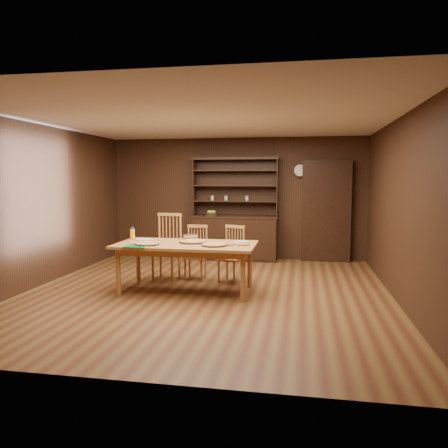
% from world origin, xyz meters
% --- Properties ---
extents(floor, '(6.00, 6.00, 0.00)m').
position_xyz_m(floor, '(0.00, 0.00, 0.00)').
color(floor, brown).
rests_on(floor, ground).
extents(room_shell, '(6.00, 6.00, 6.00)m').
position_xyz_m(room_shell, '(0.00, 0.00, 1.58)').
color(room_shell, silver).
rests_on(room_shell, floor).
extents(china_hutch, '(1.84, 0.52, 2.17)m').
position_xyz_m(china_hutch, '(-0.00, 2.75, 0.60)').
color(china_hutch, black).
rests_on(china_hutch, floor).
extents(doorway, '(1.00, 0.18, 2.10)m').
position_xyz_m(doorway, '(1.90, 2.90, 1.05)').
color(doorway, black).
rests_on(doorway, floor).
extents(wall_clock, '(0.30, 0.05, 0.30)m').
position_xyz_m(wall_clock, '(1.35, 2.96, 1.90)').
color(wall_clock, black).
rests_on(wall_clock, room_shell).
extents(dining_table, '(2.11, 1.05, 0.75)m').
position_xyz_m(dining_table, '(-0.32, -0.04, 0.68)').
color(dining_table, '#B6793F').
rests_on(dining_table, floor).
extents(chair_left, '(0.50, 0.48, 1.13)m').
position_xyz_m(chair_left, '(-0.87, 0.80, 0.60)').
color(chair_left, '#C48843').
rests_on(chair_left, floor).
extents(chair_center, '(0.39, 0.37, 0.93)m').
position_xyz_m(chair_center, '(-0.39, 0.89, 0.49)').
color(chair_center, '#C48843').
rests_on(chair_center, floor).
extents(chair_right, '(0.49, 0.48, 0.94)m').
position_xyz_m(chair_right, '(0.27, 0.78, 0.50)').
color(chair_right, '#C48843').
rests_on(chair_right, floor).
extents(pizza_left, '(0.37, 0.37, 0.04)m').
position_xyz_m(pizza_left, '(-0.86, -0.27, 0.77)').
color(pizza_left, black).
rests_on(pizza_left, dining_table).
extents(pizza_right, '(0.39, 0.39, 0.04)m').
position_xyz_m(pizza_right, '(0.15, -0.19, 0.77)').
color(pizza_right, black).
rests_on(pizza_right, dining_table).
extents(pizza_center, '(0.43, 0.43, 0.04)m').
position_xyz_m(pizza_center, '(-0.23, 0.07, 0.77)').
color(pizza_center, black).
rests_on(pizza_center, dining_table).
extents(cooling_rack, '(0.40, 0.40, 0.01)m').
position_xyz_m(cooling_rack, '(-0.95, -0.41, 0.76)').
color(cooling_rack, '#0DAD5F').
rests_on(cooling_rack, dining_table).
extents(plate_left, '(0.29, 0.29, 0.02)m').
position_xyz_m(plate_left, '(-1.08, 0.19, 0.76)').
color(plate_left, white).
rests_on(plate_left, dining_table).
extents(plate_right, '(0.23, 0.23, 0.02)m').
position_xyz_m(plate_right, '(0.50, 0.22, 0.76)').
color(plate_right, white).
rests_on(plate_right, dining_table).
extents(foil_dish, '(0.27, 0.23, 0.09)m').
position_xyz_m(foil_dish, '(-0.36, 0.38, 0.79)').
color(foil_dish, silver).
rests_on(foil_dish, dining_table).
extents(juice_bottle, '(0.07, 0.07, 0.20)m').
position_xyz_m(juice_bottle, '(-1.27, 0.19, 0.84)').
color(juice_bottle, yellow).
rests_on(juice_bottle, dining_table).
extents(pot_holder_a, '(0.20, 0.20, 0.01)m').
position_xyz_m(pot_holder_a, '(0.56, -0.05, 0.76)').
color(pot_holder_a, '#B52114').
rests_on(pot_holder_a, dining_table).
extents(pot_holder_b, '(0.22, 0.22, 0.01)m').
position_xyz_m(pot_holder_b, '(0.33, -0.08, 0.76)').
color(pot_holder_b, '#B52114').
rests_on(pot_holder_b, dining_table).
extents(fruit_bowl, '(0.30, 0.30, 0.12)m').
position_xyz_m(fruit_bowl, '(-0.49, 2.69, 0.98)').
color(fruit_bowl, black).
rests_on(fruit_bowl, china_hutch).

